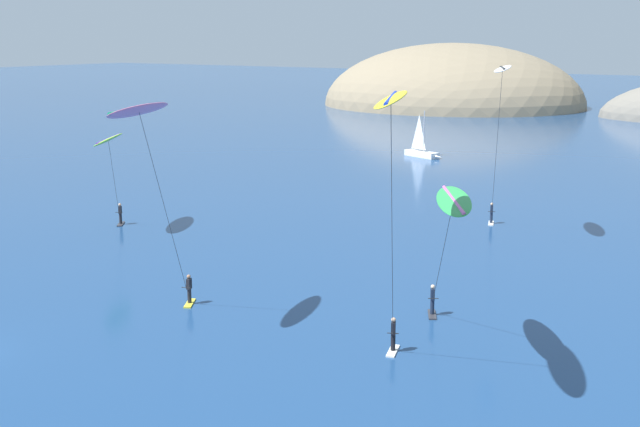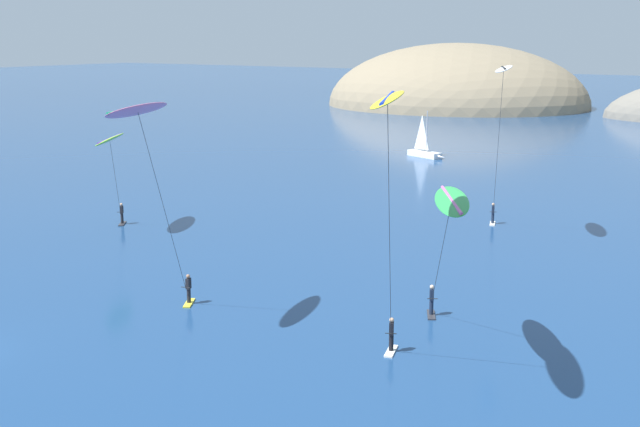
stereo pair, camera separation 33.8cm
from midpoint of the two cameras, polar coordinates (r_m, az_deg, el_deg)
headland_island at (r=165.80m, az=20.45°, el=6.70°), size 132.43×50.50×26.33m
sailboat_near at (r=99.53m, az=7.27°, el=4.36°), size 5.86×3.07×5.70m
kitesurfer_lime at (r=62.50m, az=-14.91°, el=4.72°), size 4.22×5.81×7.43m
kitesurfer_green at (r=36.52m, az=9.07°, el=0.31°), size 5.79×8.72×7.82m
kitesurfer_yellow at (r=30.97m, az=4.77°, el=6.56°), size 4.42×8.74×12.62m
kitesurfer_pink at (r=39.89m, az=-12.62°, el=5.83°), size 2.85×7.78×11.55m
kitesurfer_white at (r=58.76m, az=12.61°, el=8.91°), size 4.02×8.08×12.68m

